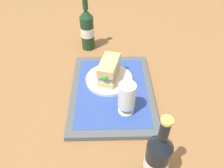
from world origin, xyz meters
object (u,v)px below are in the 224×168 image
object	(u,v)px
plate	(109,79)
sandwich	(109,70)
beer_glass	(127,97)
second_bottle	(87,29)
beer_bottle	(157,159)

from	to	relation	value
plate	sandwich	xyz separation A→B (m)	(0.00, -0.00, 0.05)
sandwich	plate	bearing A→B (deg)	-180.00
beer_glass	second_bottle	distance (m)	0.47
beer_bottle	sandwich	bearing A→B (deg)	-163.32
sandwich	beer_glass	distance (m)	0.17
sandwich	second_bottle	distance (m)	0.30
plate	second_bottle	distance (m)	0.31
plate	sandwich	distance (m)	0.05
plate	sandwich	bearing A→B (deg)	-15.37
sandwich	beer_glass	world-z (taller)	beer_glass
beer_bottle	second_bottle	distance (m)	0.71
beer_glass	plate	bearing A→B (deg)	-160.84
plate	beer_glass	world-z (taller)	beer_glass
sandwich	second_bottle	xyz separation A→B (m)	(-0.28, -0.10, 0.03)
sandwich	beer_glass	size ratio (longest dim) A/B	1.14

